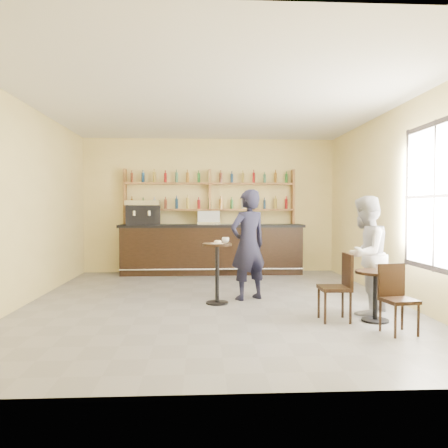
{
  "coord_description": "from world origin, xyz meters",
  "views": [
    {
      "loc": [
        -0.22,
        -7.04,
        1.53
      ],
      "look_at": [
        0.2,
        0.8,
        1.25
      ],
      "focal_mm": 35.0,
      "sensor_mm": 36.0,
      "label": 1
    }
  ],
  "objects": [
    {
      "name": "floor",
      "position": [
        0.0,
        0.0,
        0.0
      ],
      "size": [
        7.0,
        7.0,
        0.0
      ],
      "primitive_type": "plane",
      "color": "gray",
      "rests_on": "ground"
    },
    {
      "name": "ceiling",
      "position": [
        0.0,
        0.0,
        3.2
      ],
      "size": [
        7.0,
        7.0,
        0.0
      ],
      "primitive_type": "plane",
      "rotation": [
        3.14,
        0.0,
        0.0
      ],
      "color": "white",
      "rests_on": "wall_back"
    },
    {
      "name": "wall_back",
      "position": [
        0.0,
        3.5,
        1.6
      ],
      "size": [
        7.0,
        0.0,
        7.0
      ],
      "primitive_type": "plane",
      "rotation": [
        1.57,
        0.0,
        0.0
      ],
      "color": "#FAE28E",
      "rests_on": "floor"
    },
    {
      "name": "wall_front",
      "position": [
        0.0,
        -3.5,
        1.6
      ],
      "size": [
        7.0,
        0.0,
        7.0
      ],
      "primitive_type": "plane",
      "rotation": [
        -1.57,
        0.0,
        0.0
      ],
      "color": "#FAE28E",
      "rests_on": "floor"
    },
    {
      "name": "wall_left",
      "position": [
        -3.0,
        0.0,
        1.6
      ],
      "size": [
        0.0,
        7.0,
        7.0
      ],
      "primitive_type": "plane",
      "rotation": [
        1.57,
        0.0,
        1.57
      ],
      "color": "#FAE28E",
      "rests_on": "floor"
    },
    {
      "name": "wall_right",
      "position": [
        3.0,
        0.0,
        1.6
      ],
      "size": [
        0.0,
        7.0,
        7.0
      ],
      "primitive_type": "plane",
      "rotation": [
        1.57,
        0.0,
        -1.57
      ],
      "color": "#FAE28E",
      "rests_on": "floor"
    },
    {
      "name": "window_pane",
      "position": [
        2.99,
        -1.2,
        1.7
      ],
      "size": [
        0.0,
        2.0,
        2.0
      ],
      "primitive_type": "plane",
      "rotation": [
        1.57,
        0.0,
        -1.57
      ],
      "color": "white",
      "rests_on": "wall_right"
    },
    {
      "name": "window_frame",
      "position": [
        2.99,
        -1.2,
        1.7
      ],
      "size": [
        0.04,
        1.7,
        2.1
      ],
      "primitive_type": null,
      "color": "black",
      "rests_on": "wall_right"
    },
    {
      "name": "shelf_unit",
      "position": [
        0.0,
        3.37,
        1.81
      ],
      "size": [
        4.0,
        0.26,
        1.4
      ],
      "primitive_type": null,
      "color": "brown",
      "rests_on": "wall_back"
    },
    {
      "name": "liquor_bottles",
      "position": [
        0.0,
        3.37,
        1.98
      ],
      "size": [
        3.68,
        0.1,
        1.0
      ],
      "primitive_type": null,
      "color": "#8C5919",
      "rests_on": "shelf_unit"
    },
    {
      "name": "bar_counter",
      "position": [
        0.04,
        3.15,
        0.58
      ],
      "size": [
        4.27,
        0.83,
        1.16
      ],
      "primitive_type": null,
      "color": "black",
      "rests_on": "floor"
    },
    {
      "name": "espresso_machine",
      "position": [
        -1.55,
        3.15,
        1.43
      ],
      "size": [
        0.83,
        0.59,
        0.56
      ],
      "primitive_type": null,
      "rotation": [
        0.0,
        0.0,
        0.12
      ],
      "color": "black",
      "rests_on": "bar_counter"
    },
    {
      "name": "pastry_case",
      "position": [
        -0.03,
        3.15,
        1.31
      ],
      "size": [
        0.56,
        0.46,
        0.31
      ],
      "primitive_type": null,
      "rotation": [
        0.0,
        0.0,
        0.08
      ],
      "color": "silver",
      "rests_on": "bar_counter"
    },
    {
      "name": "pedestal_table",
      "position": [
        0.04,
        -0.08,
        0.49
      ],
      "size": [
        0.52,
        0.52,
        0.97
      ],
      "primitive_type": null,
      "rotation": [
        0.0,
        0.0,
        -0.11
      ],
      "color": "black",
      "rests_on": "floor"
    },
    {
      "name": "napkin",
      "position": [
        0.04,
        -0.08,
        0.97
      ],
      "size": [
        0.21,
        0.21,
        0.0
      ],
      "primitive_type": "cube",
      "rotation": [
        0.0,
        0.0,
        0.31
      ],
      "color": "white",
      "rests_on": "pedestal_table"
    },
    {
      "name": "donut",
      "position": [
        0.05,
        -0.09,
        1.0
      ],
      "size": [
        0.15,
        0.15,
        0.04
      ],
      "primitive_type": "torus",
      "rotation": [
        0.0,
        0.0,
        0.24
      ],
      "color": "#E9AB55",
      "rests_on": "napkin"
    },
    {
      "name": "cup_pedestal",
      "position": [
        0.18,
        0.02,
        1.02
      ],
      "size": [
        0.12,
        0.12,
        0.09
      ],
      "primitive_type": "imported",
      "rotation": [
        0.0,
        0.0,
        -0.08
      ],
      "color": "white",
      "rests_on": "pedestal_table"
    },
    {
      "name": "man_main",
      "position": [
        0.58,
        0.22,
        0.92
      ],
      "size": [
        0.8,
        0.7,
        1.85
      ],
      "primitive_type": "imported",
      "rotation": [
        0.0,
        0.0,
        3.63
      ],
      "color": "black",
      "rests_on": "floor"
    },
    {
      "name": "cafe_table",
      "position": [
        2.14,
        -1.29,
        0.34
      ],
      "size": [
        0.63,
        0.63,
        0.69
      ],
      "primitive_type": null,
      "rotation": [
        0.0,
        0.0,
        0.18
      ],
      "color": "black",
      "rests_on": "floor"
    },
    {
      "name": "cup_cafe",
      "position": [
        2.19,
        -1.29,
        0.74
      ],
      "size": [
        0.11,
        0.11,
        0.1
      ],
      "primitive_type": "imported",
      "rotation": [
        0.0,
        0.0,
        0.03
      ],
      "color": "white",
      "rests_on": "cafe_table"
    },
    {
      "name": "chair_west",
      "position": [
        1.59,
        -1.24,
        0.46
      ],
      "size": [
        0.4,
        0.4,
        0.92
      ],
      "primitive_type": null,
      "rotation": [
        0.0,
        0.0,
        -1.59
      ],
      "color": "black",
      "rests_on": "floor"
    },
    {
      "name": "chair_south",
      "position": [
        2.19,
        -1.89,
        0.42
      ],
      "size": [
        0.42,
        0.42,
        0.84
      ],
      "primitive_type": null,
      "rotation": [
        0.0,
        0.0,
        0.17
      ],
      "color": "black",
      "rests_on": "floor"
    },
    {
      "name": "patron_second",
      "position": [
        2.17,
        -0.84,
        0.86
      ],
      "size": [
        1.04,
        1.05,
        1.71
      ],
      "primitive_type": "imported",
      "rotation": [
        0.0,
        0.0,
        -2.33
      ],
      "color": "#AAA9AF",
      "rests_on": "floor"
    }
  ]
}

